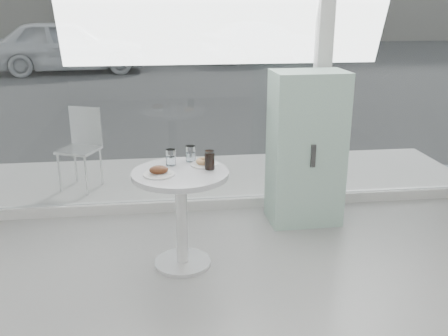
{
  "coord_description": "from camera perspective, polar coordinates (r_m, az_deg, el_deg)",
  "views": [
    {
      "loc": [
        -0.62,
        -1.59,
        1.96
      ],
      "look_at": [
        -0.2,
        1.7,
        0.85
      ],
      "focal_mm": 40.0,
      "sensor_mm": 36.0,
      "label": 1
    }
  ],
  "objects": [
    {
      "name": "patio_chair",
      "position": [
        5.51,
        -15.96,
        2.8
      ],
      "size": [
        0.48,
        0.48,
        0.85
      ],
      "rotation": [
        0.0,
        0.0,
        -0.4
      ],
      "color": "white",
      "rests_on": "patio_deck"
    },
    {
      "name": "plate_fritter",
      "position": [
        3.62,
        -7.41,
        -0.4
      ],
      "size": [
        0.23,
        0.23,
        0.07
      ],
      "color": "white",
      "rests_on": "main_table"
    },
    {
      "name": "main_table",
      "position": [
        3.76,
        -4.94,
        -3.56
      ],
      "size": [
        0.72,
        0.72,
        0.77
      ],
      "color": "white",
      "rests_on": "ground"
    },
    {
      "name": "car_white",
      "position": [
        15.39,
        -17.52,
        13.16
      ],
      "size": [
        4.62,
        2.29,
        1.51
      ],
      "primitive_type": "imported",
      "rotation": [
        0.0,
        0.0,
        1.69
      ],
      "color": "white",
      "rests_on": "street"
    },
    {
      "name": "water_tumbler_a",
      "position": [
        3.82,
        -6.1,
        1.13
      ],
      "size": [
        0.08,
        0.08,
        0.12
      ],
      "color": "white",
      "rests_on": "main_table"
    },
    {
      "name": "plate_donut",
      "position": [
        3.81,
        -2.33,
        0.6
      ],
      "size": [
        0.2,
        0.2,
        0.05
      ],
      "color": "white",
      "rests_on": "main_table"
    },
    {
      "name": "patio_deck",
      "position": [
        5.76,
        -0.68,
        -1.15
      ],
      "size": [
        5.6,
        1.6,
        0.05
      ],
      "primitive_type": "cube",
      "color": "beige",
      "rests_on": "ground"
    },
    {
      "name": "mint_cabinet",
      "position": [
        4.56,
        9.34,
        2.18
      ],
      "size": [
        0.65,
        0.46,
        1.39
      ],
      "rotation": [
        0.0,
        0.0,
        0.02
      ],
      "color": "#91B9A9",
      "rests_on": "ground"
    },
    {
      "name": "street",
      "position": [
        17.71,
        -5.36,
        12.03
      ],
      "size": [
        40.0,
        24.0,
        0.0
      ],
      "primitive_type": "cube",
      "color": "#393939",
      "rests_on": "ground"
    },
    {
      "name": "car_silver",
      "position": [
        17.7,
        4.18,
        14.2
      ],
      "size": [
        4.23,
        2.53,
        1.32
      ],
      "primitive_type": "imported",
      "rotation": [
        0.0,
        0.0,
        1.88
      ],
      "color": "#B2B5BA",
      "rests_on": "street"
    },
    {
      "name": "storefront",
      "position": [
        4.64,
        1.37,
        15.43
      ],
      "size": [
        5.0,
        0.14,
        3.0
      ],
      "color": "silver",
      "rests_on": "ground"
    },
    {
      "name": "cola_glass",
      "position": [
        3.7,
        -1.66,
        0.88
      ],
      "size": [
        0.07,
        0.07,
        0.14
      ],
      "color": "white",
      "rests_on": "main_table"
    },
    {
      "name": "water_tumbler_b",
      "position": [
        3.9,
        -3.84,
        1.55
      ],
      "size": [
        0.08,
        0.08,
        0.12
      ],
      "color": "white",
      "rests_on": "main_table"
    }
  ]
}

